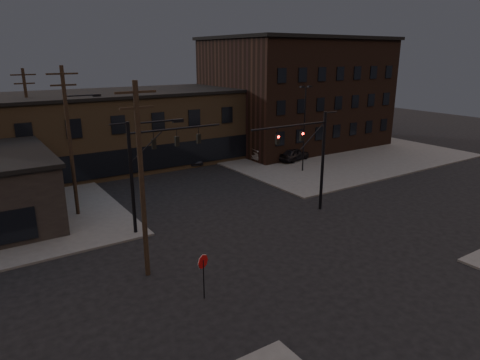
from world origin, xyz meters
name	(u,v)px	position (x,y,z in m)	size (l,w,h in m)	color
ground	(296,248)	(0.00, 0.00, 0.00)	(140.00, 140.00, 0.00)	black
sidewalk_ne	(313,148)	(22.00, 22.00, 0.07)	(30.00, 30.00, 0.15)	#474744
building_row	(138,128)	(0.00, 28.00, 4.00)	(40.00, 12.00, 8.00)	brown
building_right	(295,94)	(22.00, 26.00, 7.00)	(22.00, 16.00, 14.00)	black
traffic_signal_near	(313,152)	(5.36, 4.50, 4.93)	(7.12, 0.24, 8.00)	black
traffic_signal_far	(149,163)	(-6.72, 8.00, 5.01)	(7.12, 0.24, 8.00)	black
stop_sign	(203,266)	(-8.00, -1.99, 1.84)	(0.72, 0.33, 2.48)	black
utility_pole_near	(143,177)	(-9.43, 2.00, 5.87)	(3.70, 0.28, 11.00)	black
utility_pole_mid	(70,139)	(-10.44, 14.00, 6.13)	(3.70, 0.28, 11.50)	black
utility_pole_far	(30,124)	(-11.50, 26.00, 5.78)	(2.20, 0.28, 11.00)	black
lot_light_a	(305,121)	(13.00, 14.00, 5.51)	(1.50, 0.28, 9.14)	black
lot_light_b	(314,112)	(19.00, 19.00, 5.51)	(1.50, 0.28, 9.14)	black
parked_car_lot_a	(294,154)	(15.20, 18.06, 0.91)	(1.80, 4.47, 1.52)	black
parked_car_lot_b	(272,153)	(13.44, 19.89, 0.90)	(2.10, 5.15, 1.50)	#B4B4B6
car_crossing	(191,158)	(4.64, 23.92, 0.69)	(1.46, 4.17, 1.38)	black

